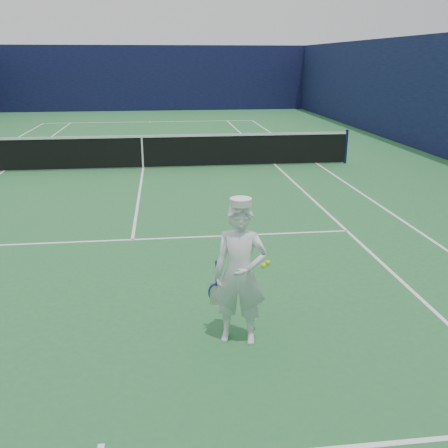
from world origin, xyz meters
name	(u,v)px	position (x,y,z in m)	size (l,w,h in m)	color
ground	(143,168)	(0.00, 0.00, 0.00)	(80.00, 80.00, 0.00)	#266534
court_markings	(143,168)	(0.00, 0.00, 0.00)	(11.03, 23.83, 0.01)	white
windscreen_fence	(140,101)	(0.00, 0.00, 2.00)	(20.12, 36.12, 4.00)	black
tennis_net	(142,150)	(0.00, 0.00, 0.55)	(12.88, 0.09, 1.07)	#141E4C
tennis_player	(240,274)	(1.45, -10.03, 0.85)	(0.73, 0.63, 1.74)	white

